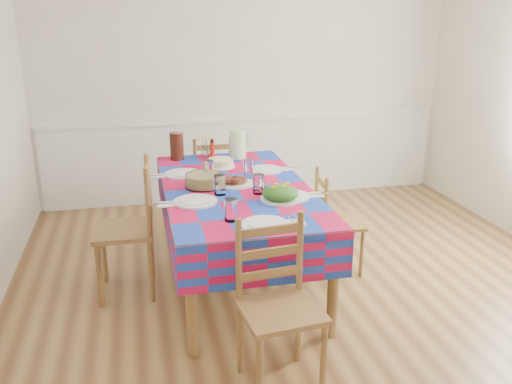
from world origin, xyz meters
TOP-DOWN VIEW (x-y plane):
  - room at (0.00, 0.00)m, footprint 4.58×5.08m
  - wainscot at (0.00, 2.48)m, footprint 4.41×0.06m
  - dining_table at (-0.49, 0.52)m, footprint 1.08×2.01m
  - setting_near_head at (-0.52, -0.25)m, footprint 0.48×0.32m
  - setting_left_near at (-0.77, 0.26)m, footprint 0.55×0.33m
  - setting_left_far at (-0.79, 0.85)m, footprint 0.54×0.32m
  - setting_right_near at (-0.24, 0.23)m, footprint 0.56×0.32m
  - setting_right_far at (-0.23, 0.83)m, footprint 0.52×0.30m
  - meat_platter at (-0.50, 0.54)m, footprint 0.33×0.24m
  - salad_platter at (-0.25, 0.14)m, footprint 0.28×0.28m
  - pasta_bowl at (-0.73, 0.55)m, footprint 0.27×0.27m
  - cake at (-0.52, 1.07)m, footprint 0.25×0.25m
  - serving_utensils at (-0.30, 0.40)m, footprint 0.16×0.36m
  - flower_vase at (-0.61, 1.37)m, footprint 0.13×0.11m
  - hot_sauce at (-0.54, 1.37)m, footprint 0.04×0.04m
  - green_pitcher at (-0.32, 1.34)m, footprint 0.15×0.15m
  - tea_pitcher at (-0.85, 1.39)m, footprint 0.12×0.12m
  - name_card at (-0.49, -0.42)m, footprint 0.08×0.02m
  - chair_near at (-0.49, -0.75)m, footprint 0.47×0.45m
  - chair_far at (-0.49, 1.78)m, footprint 0.41×0.39m
  - chair_left at (-1.29, 0.51)m, footprint 0.45×0.47m
  - chair_right at (0.32, 0.52)m, footprint 0.39×0.41m

SIDE VIEW (x-z plane):
  - chair_right at x=0.32m, z-range -0.01..0.83m
  - chair_far at x=-0.49m, z-range -0.01..0.89m
  - chair_near at x=-0.49m, z-range -0.01..0.96m
  - wainscot at x=0.00m, z-range 0.03..0.95m
  - chair_left at x=-1.29m, z-range -0.01..1.01m
  - dining_table at x=-0.49m, z-range 0.30..1.08m
  - serving_utensils at x=-0.30m, z-range 0.78..0.79m
  - name_card at x=-0.49m, z-range 0.78..0.80m
  - meat_platter at x=-0.50m, z-range 0.77..0.84m
  - setting_right_far at x=-0.23m, z-range 0.74..0.88m
  - setting_left_far at x=-0.79m, z-range 0.74..0.88m
  - setting_right_near at x=-0.24m, z-range 0.74..0.88m
  - setting_near_head at x=-0.52m, z-range 0.74..0.88m
  - setting_left_near at x=-0.77m, z-range 0.74..0.89m
  - cake at x=-0.52m, z-range 0.78..0.85m
  - salad_platter at x=-0.25m, z-range 0.77..0.89m
  - pasta_bowl at x=-0.73m, z-range 0.78..0.88m
  - hot_sauce at x=-0.54m, z-range 0.78..0.95m
  - flower_vase at x=-0.61m, z-range 0.76..0.97m
  - tea_pitcher at x=-0.85m, z-range 0.78..1.02m
  - green_pitcher at x=-0.32m, z-range 0.78..1.04m
  - room at x=0.00m, z-range -0.04..2.74m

